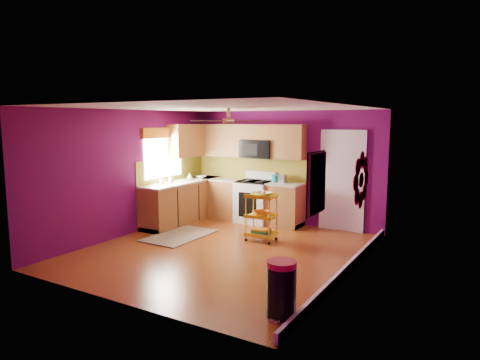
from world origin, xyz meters
The scene contains 18 objects.
ground centered at (0.00, 0.00, 0.00)m, with size 5.00×5.00×0.00m, color #6C2F10.
room_envelope centered at (0.03, 0.00, 1.63)m, with size 4.54×5.04×2.52m.
lower_cabinets centered at (-1.35, 1.82, 0.43)m, with size 2.81×2.31×0.94m.
electric_range centered at (-0.55, 2.17, 0.48)m, with size 0.76×0.66×1.13m.
upper_cabinetry centered at (-1.24, 2.17, 1.80)m, with size 2.80×2.30×1.26m.
left_window centered at (-2.22, 1.05, 1.74)m, with size 0.08×1.35×1.08m.
panel_door centered at (1.35, 2.47, 1.02)m, with size 0.95×0.11×2.15m.
right_wall_art centered at (2.23, -0.34, 1.44)m, with size 0.04×2.74×1.04m.
ceiling_fan centered at (0.00, 0.20, 2.29)m, with size 1.01×1.01×0.26m.
shag_rug centered at (-1.26, 0.36, 0.01)m, with size 0.89×1.46×0.02m, color black.
rolling_cart centered at (0.29, 0.90, 0.51)m, with size 0.57×0.43×0.98m.
trash_can centered at (1.97, -1.80, 0.34)m, with size 0.40×0.41×0.67m.
teal_kettle centered at (-0.07, 2.25, 1.02)m, with size 0.18×0.18×0.21m.
toaster centered at (0.05, 2.27, 1.03)m, with size 0.22×0.15×0.18m, color beige.
soap_bottle_a centered at (-1.96, 0.96, 1.03)m, with size 0.08×0.08×0.18m, color #EA3F72.
soap_bottle_b centered at (-1.95, 1.62, 1.02)m, with size 0.12×0.12×0.15m, color white.
counter_dish centered at (-1.86, 1.95, 0.97)m, with size 0.23×0.23×0.06m, color white.
counter_cup centered at (-2.08, 0.82, 0.99)m, with size 0.12×0.12×0.09m, color white.
Camera 1 is at (3.98, -6.15, 2.28)m, focal length 32.00 mm.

